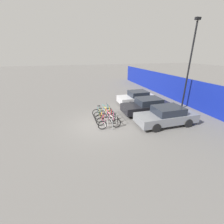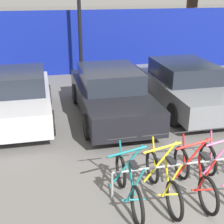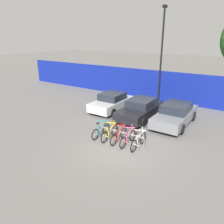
{
  "view_description": "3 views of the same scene",
  "coord_description": "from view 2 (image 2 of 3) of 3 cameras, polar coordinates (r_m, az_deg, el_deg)",
  "views": [
    {
      "loc": [
        10.04,
        -2.0,
        5.07
      ],
      "look_at": [
        0.47,
        0.8,
        1.1
      ],
      "focal_mm": 24.0,
      "sensor_mm": 36.0,
      "label": 1
    },
    {
      "loc": [
        -2.85,
        -3.79,
        3.53
      ],
      "look_at": [
        -1.41,
        2.6,
        0.89
      ],
      "focal_mm": 50.0,
      "sensor_mm": 36.0,
      "label": 2
    },
    {
      "loc": [
        5.29,
        -8.71,
        5.56
      ],
      "look_at": [
        -1.39,
        1.38,
        1.3
      ],
      "focal_mm": 35.0,
      "sensor_mm": 36.0,
      "label": 3
    }
  ],
  "objects": [
    {
      "name": "bicycle_yellow",
      "position": [
        5.66,
        9.21,
        -12.15
      ],
      "size": [
        0.68,
        1.71,
        1.05
      ],
      "rotation": [
        0.0,
        0.0,
        0.02
      ],
      "color": "black",
      "rests_on": "ground"
    },
    {
      "name": "car_grey",
      "position": [
        9.94,
        12.97,
        4.82
      ],
      "size": [
        1.91,
        4.52,
        1.4
      ],
      "color": "slate",
      "rests_on": "ground"
    },
    {
      "name": "bike_rack",
      "position": [
        5.94,
        14.09,
        -9.68
      ],
      "size": [
        2.96,
        0.04,
        0.57
      ],
      "color": "gray",
      "rests_on": "ground"
    },
    {
      "name": "bicycle_teal",
      "position": [
        5.49,
        2.99,
        -13.09
      ],
      "size": [
        0.68,
        1.71,
        1.05
      ],
      "rotation": [
        0.0,
        0.0,
        0.01
      ],
      "color": "black",
      "rests_on": "ground"
    },
    {
      "name": "hoarding_wall",
      "position": [
        13.77,
        -0.62,
        12.74
      ],
      "size": [
        36.0,
        0.16,
        2.65
      ],
      "primitive_type": "cube",
      "color": "navy",
      "rests_on": "ground"
    },
    {
      "name": "car_silver",
      "position": [
        9.03,
        -17.05,
        2.64
      ],
      "size": [
        1.91,
        3.92,
        1.4
      ],
      "color": "#B7B7BC",
      "rests_on": "ground"
    },
    {
      "name": "car_black",
      "position": [
        8.95,
        -0.3,
        3.49
      ],
      "size": [
        1.91,
        4.42,
        1.4
      ],
      "color": "black",
      "rests_on": "ground"
    },
    {
      "name": "bicycle_pink",
      "position": [
        6.15,
        19.55,
        -10.26
      ],
      "size": [
        0.68,
        1.71,
        1.05
      ],
      "rotation": [
        0.0,
        0.0,
        0.07
      ],
      "color": "black",
      "rests_on": "ground"
    },
    {
      "name": "bicycle_red",
      "position": [
        5.89,
        14.74,
        -11.19
      ],
      "size": [
        0.68,
        1.71,
        1.05
      ],
      "rotation": [
        0.0,
        0.0,
        0.07
      ],
      "color": "black",
      "rests_on": "ground"
    }
  ]
}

